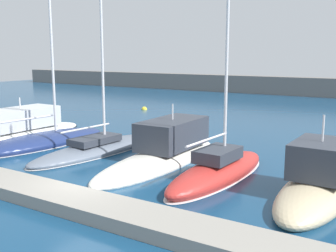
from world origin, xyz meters
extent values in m
plane|color=navy|center=(0.00, 0.00, 0.00)|extent=(120.00, 120.00, 0.00)
cube|color=gray|center=(0.00, -1.36, 0.24)|extent=(31.16, 1.81, 0.47)
cube|color=slate|center=(0.00, 43.39, 1.22)|extent=(108.00, 2.14, 2.44)
ellipsoid|color=white|center=(-11.70, 5.85, 0.09)|extent=(3.32, 10.44, 0.95)
ellipsoid|color=black|center=(-11.70, 5.85, 0.02)|extent=(3.35, 10.54, 0.12)
cube|color=silver|center=(-11.69, 6.21, 1.22)|extent=(2.44, 4.95, 1.30)
cube|color=black|center=(-11.68, 7.47, 1.42)|extent=(2.16, 1.25, 0.73)
cylinder|color=silver|center=(-11.69, 6.21, 2.24)|extent=(0.08, 0.08, 0.73)
ellipsoid|color=navy|center=(-8.30, 5.14, 0.20)|extent=(3.66, 9.20, 1.05)
ellipsoid|color=silver|center=(-8.30, 5.14, 0.02)|extent=(3.70, 9.29, 0.12)
cylinder|color=silver|center=(-8.40, 3.90, 1.72)|extent=(0.42, 3.93, 0.11)
ellipsoid|color=slate|center=(-4.18, 5.57, 0.15)|extent=(3.23, 9.71, 0.83)
ellipsoid|color=silver|center=(-4.18, 5.57, 0.02)|extent=(3.26, 9.81, 0.12)
cylinder|color=silver|center=(-4.15, 5.98, 8.32)|extent=(0.14, 0.14, 15.51)
cylinder|color=silver|center=(-4.26, 4.61, 1.50)|extent=(0.37, 3.45, 0.10)
cube|color=#333842|center=(-4.21, 5.24, 0.75)|extent=(1.63, 3.00, 0.37)
ellipsoid|color=silver|center=(-0.03, 5.51, 0.07)|extent=(3.02, 10.41, 1.00)
cube|color=#333842|center=(-0.04, 6.72, 1.31)|extent=(2.21, 4.39, 1.47)
cube|color=black|center=(-0.05, 7.08, 1.53)|extent=(1.96, 1.11, 0.82)
cylinder|color=silver|center=(-0.04, 6.72, 2.46)|extent=(0.08, 0.08, 0.83)
ellipsoid|color=#B72D28|center=(3.64, 4.61, 0.25)|extent=(2.46, 7.97, 1.18)
ellipsoid|color=silver|center=(3.64, 4.61, 0.02)|extent=(2.49, 8.05, 0.12)
cylinder|color=silver|center=(3.67, 5.14, 7.59)|extent=(0.14, 0.14, 13.49)
cylinder|color=silver|center=(3.58, 3.56, 1.94)|extent=(0.27, 3.36, 0.10)
cube|color=#333842|center=(3.64, 4.51, 1.11)|extent=(1.52, 2.33, 0.54)
ellipsoid|color=beige|center=(7.91, 4.27, 0.20)|extent=(2.55, 7.50, 1.21)
cube|color=#333842|center=(7.92, 4.71, 1.48)|extent=(2.03, 2.88, 1.35)
cube|color=black|center=(7.93, 5.37, 1.68)|extent=(1.79, 0.74, 0.75)
cylinder|color=silver|center=(7.92, 4.71, 2.67)|extent=(0.08, 0.08, 1.03)
sphere|color=yellow|center=(-12.20, 21.31, 0.00)|extent=(0.58, 0.58, 0.58)
sphere|color=red|center=(-6.65, 14.08, 0.00)|extent=(0.85, 0.85, 0.85)
camera|label=1|loc=(10.87, -11.27, 5.47)|focal=43.07mm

